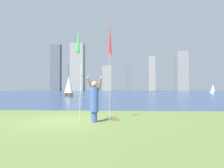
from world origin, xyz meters
TOP-DOWN VIEW (x-y plane):
  - ground at (0.00, 50.95)m, footprint 120.00×138.00m
  - person at (1.50, -0.35)m, footprint 0.71×0.53m
  - kite_flag_left at (0.86, -0.66)m, footprint 0.16×0.89m
  - kite_flag_right at (2.13, 0.15)m, footprint 0.16×0.66m
  - bag at (2.36, 0.05)m, footprint 0.20×0.14m
  - sailboat_2 at (-6.78, 25.80)m, footprint 2.35×2.96m
  - sailboat_4 at (28.88, 50.37)m, footprint 2.28×2.36m
  - skyline_tower_0 at (-35.18, 102.67)m, footprint 5.51×3.50m
  - skyline_tower_1 at (-22.88, 103.44)m, footprint 7.44×6.97m
  - skyline_tower_2 at (-6.12, 105.82)m, footprint 5.24×3.23m
  - skyline_tower_3 at (6.28, 104.75)m, footprint 3.31×4.96m
  - skyline_tower_4 at (19.46, 106.93)m, footprint 3.79×3.97m
  - skyline_tower_5 at (35.22, 103.25)m, footprint 5.99×7.15m

SIDE VIEW (x-z plane):
  - ground at x=0.00m, z-range -0.12..0.00m
  - bag at x=2.36m, z-range 0.00..0.18m
  - person at x=1.50m, z-range -0.02..1.93m
  - sailboat_4 at x=28.88m, z-range -0.52..2.88m
  - sailboat_2 at x=-6.78m, z-range -1.05..4.61m
  - kite_flag_left at x=0.86m, z-range 1.34..5.24m
  - kite_flag_right at x=2.13m, z-range 1.38..5.76m
  - skyline_tower_3 at x=6.28m, z-range 0.00..14.17m
  - skyline_tower_2 at x=-6.12m, z-range 0.00..14.46m
  - skyline_tower_4 at x=19.46m, z-range 0.00..19.55m
  - skyline_tower_5 at x=35.22m, z-range 0.00..21.62m
  - skyline_tower_0 at x=-35.18m, z-range 0.00..26.30m
  - skyline_tower_1 at x=-22.88m, z-range 0.00..26.60m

